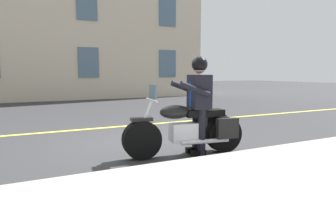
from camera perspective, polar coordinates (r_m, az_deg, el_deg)
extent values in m
plane|color=#333335|center=(6.65, -5.54, -5.51)|extent=(80.00, 80.00, 0.00)
cube|color=#E5DB4C|center=(8.51, -10.56, -2.78)|extent=(60.00, 0.16, 0.01)
cylinder|color=black|center=(5.32, -4.78, -5.08)|extent=(0.68, 0.29, 0.66)
cylinder|color=black|center=(5.88, 10.05, -3.98)|extent=(0.68, 0.29, 0.66)
cube|color=silver|center=(5.55, 3.27, -3.61)|extent=(0.59, 0.36, 0.32)
ellipsoid|color=black|center=(5.42, 1.33, 0.00)|extent=(0.59, 0.36, 0.24)
cube|color=black|center=(5.64, 6.59, -0.18)|extent=(0.73, 0.38, 0.12)
cube|color=black|center=(5.64, 10.73, -2.92)|extent=(0.41, 0.18, 0.36)
cube|color=black|center=(6.02, 8.66, -2.24)|extent=(0.41, 0.18, 0.36)
cylinder|color=silver|center=(5.27, -4.60, -2.20)|extent=(0.35, 0.10, 0.76)
cylinder|color=silver|center=(5.26, -2.95, 2.19)|extent=(0.12, 0.60, 0.04)
cube|color=black|center=(5.26, -4.82, -1.35)|extent=(0.38, 0.21, 0.06)
cylinder|color=silver|center=(5.55, 6.76, -5.32)|extent=(0.90, 0.21, 0.08)
cube|color=slate|center=(5.26, -2.75, 3.50)|extent=(0.09, 0.32, 0.28)
cylinder|color=black|center=(5.54, 6.14, -3.66)|extent=(0.14, 0.14, 0.84)
cube|color=black|center=(5.59, 5.53, -7.42)|extent=(0.27, 0.15, 0.10)
cylinder|color=black|center=(5.75, 5.12, -3.24)|extent=(0.14, 0.14, 0.84)
cube|color=black|center=(5.81, 4.54, -6.87)|extent=(0.27, 0.15, 0.10)
cube|color=black|center=(5.56, 5.71, 3.67)|extent=(0.37, 0.44, 0.60)
cube|color=navy|center=(5.50, 4.19, 3.23)|extent=(0.03, 0.07, 0.44)
cylinder|color=black|center=(5.28, 4.94, 4.15)|extent=(0.56, 0.18, 0.28)
cylinder|color=black|center=(5.69, 3.14, 4.37)|extent=(0.56, 0.18, 0.28)
sphere|color=tan|center=(5.55, 5.76, 8.10)|extent=(0.22, 0.22, 0.22)
sphere|color=black|center=(5.55, 5.77, 8.62)|extent=(0.28, 0.28, 0.28)
cube|color=slate|center=(19.13, -0.09, 8.79)|extent=(1.10, 0.06, 1.60)
cube|color=slate|center=(17.47, -14.24, 8.73)|extent=(1.10, 0.06, 1.60)
cube|color=slate|center=(19.45, -0.09, 17.66)|extent=(1.10, 0.06, 1.60)
cube|color=slate|center=(17.82, -14.55, 18.41)|extent=(1.10, 0.06, 1.60)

